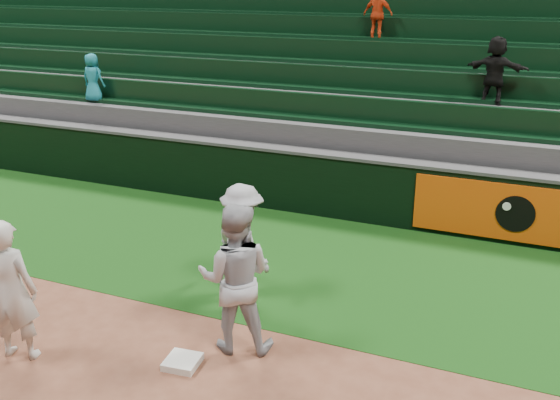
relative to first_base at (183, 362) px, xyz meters
The scene contains 8 objects.
ground 0.20m from the first_base, 88.59° to the left, with size 70.00×70.00×0.00m, color brown.
foul_grass 3.20m from the first_base, 89.91° to the left, with size 36.00×4.20×0.01m, color #0F370D.
first_base is the anchor object (origin of this frame).
first_baseman 2.19m from the first_base, 163.24° to the right, with size 0.65×0.43×1.78m, color silver.
baserunner 1.18m from the first_base, 55.55° to the left, with size 0.93×0.72×1.91m, color #ADB0B8.
base_coach 2.06m from the first_base, 93.21° to the left, with size 1.08×0.62×1.67m, color #A2A5AF.
field_wall 5.43m from the first_base, 89.67° to the left, with size 36.00×0.45×1.25m.
stadium_seating 9.31m from the first_base, 89.96° to the left, with size 36.00×5.95×4.85m.
Camera 1 is at (3.52, -5.59, 4.40)m, focal length 40.00 mm.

